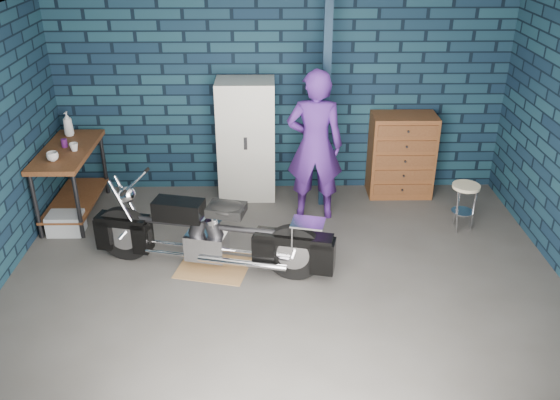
{
  "coord_description": "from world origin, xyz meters",
  "views": [
    {
      "loc": [
        -0.13,
        -5.19,
        3.66
      ],
      "look_at": [
        -0.04,
        0.3,
        0.88
      ],
      "focal_mm": 38.0,
      "sensor_mm": 36.0,
      "label": 1
    }
  ],
  "objects_px": {
    "workbench": "(72,182)",
    "shop_stool": "(463,207)",
    "motorcycle": "(211,229)",
    "person": "(315,146)",
    "tool_chest": "(401,156)",
    "storage_bin": "(66,223)",
    "locker": "(246,140)"
  },
  "relations": [
    {
      "from": "storage_bin",
      "to": "shop_stool",
      "type": "bearing_deg",
      "value": 0.29
    },
    {
      "from": "workbench",
      "to": "tool_chest",
      "type": "height_order",
      "value": "tool_chest"
    },
    {
      "from": "workbench",
      "to": "shop_stool",
      "type": "bearing_deg",
      "value": -5.54
    },
    {
      "from": "shop_stool",
      "to": "motorcycle",
      "type": "bearing_deg",
      "value": -164.28
    },
    {
      "from": "motorcycle",
      "to": "shop_stool",
      "type": "bearing_deg",
      "value": 28.45
    },
    {
      "from": "storage_bin",
      "to": "locker",
      "type": "xyz_separation_m",
      "value": [
        2.19,
        1.03,
        0.68
      ]
    },
    {
      "from": "locker",
      "to": "storage_bin",
      "type": "bearing_deg",
      "value": -154.83
    },
    {
      "from": "workbench",
      "to": "person",
      "type": "relative_size",
      "value": 0.73
    },
    {
      "from": "shop_stool",
      "to": "workbench",
      "type": "bearing_deg",
      "value": 174.46
    },
    {
      "from": "motorcycle",
      "to": "shop_stool",
      "type": "distance_m",
      "value": 3.13
    },
    {
      "from": "person",
      "to": "tool_chest",
      "type": "height_order",
      "value": "person"
    },
    {
      "from": "tool_chest",
      "to": "shop_stool",
      "type": "height_order",
      "value": "tool_chest"
    },
    {
      "from": "person",
      "to": "workbench",
      "type": "bearing_deg",
      "value": 2.64
    },
    {
      "from": "workbench",
      "to": "person",
      "type": "distance_m",
      "value": 3.13
    },
    {
      "from": "workbench",
      "to": "person",
      "type": "xyz_separation_m",
      "value": [
        3.09,
        -0.07,
        0.51
      ]
    },
    {
      "from": "workbench",
      "to": "tool_chest",
      "type": "relative_size",
      "value": 1.23
    },
    {
      "from": "tool_chest",
      "to": "shop_stool",
      "type": "bearing_deg",
      "value": -59.89
    },
    {
      "from": "motorcycle",
      "to": "tool_chest",
      "type": "xyz_separation_m",
      "value": [
        2.43,
        1.85,
        0.07
      ]
    },
    {
      "from": "person",
      "to": "locker",
      "type": "distance_m",
      "value": 1.07
    },
    {
      "from": "motorcycle",
      "to": "shop_stool",
      "type": "xyz_separation_m",
      "value": [
        3.01,
        0.85,
        -0.2
      ]
    },
    {
      "from": "locker",
      "to": "tool_chest",
      "type": "xyz_separation_m",
      "value": [
        2.1,
        0.0,
        -0.24
      ]
    },
    {
      "from": "workbench",
      "to": "motorcycle",
      "type": "relative_size",
      "value": 0.61
    },
    {
      "from": "locker",
      "to": "person",
      "type": "bearing_deg",
      "value": -34.62
    },
    {
      "from": "storage_bin",
      "to": "motorcycle",
      "type": "bearing_deg",
      "value": -23.73
    },
    {
      "from": "tool_chest",
      "to": "shop_stool",
      "type": "distance_m",
      "value": 1.19
    },
    {
      "from": "tool_chest",
      "to": "shop_stool",
      "type": "xyz_separation_m",
      "value": [
        0.58,
        -1.01,
        -0.27
      ]
    },
    {
      "from": "person",
      "to": "tool_chest",
      "type": "relative_size",
      "value": 1.69
    },
    {
      "from": "workbench",
      "to": "shop_stool",
      "type": "distance_m",
      "value": 4.93
    },
    {
      "from": "motorcycle",
      "to": "locker",
      "type": "height_order",
      "value": "locker"
    },
    {
      "from": "locker",
      "to": "tool_chest",
      "type": "distance_m",
      "value": 2.11
    },
    {
      "from": "motorcycle",
      "to": "tool_chest",
      "type": "bearing_deg",
      "value": 50.13
    },
    {
      "from": "tool_chest",
      "to": "workbench",
      "type": "bearing_deg",
      "value": -172.98
    }
  ]
}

